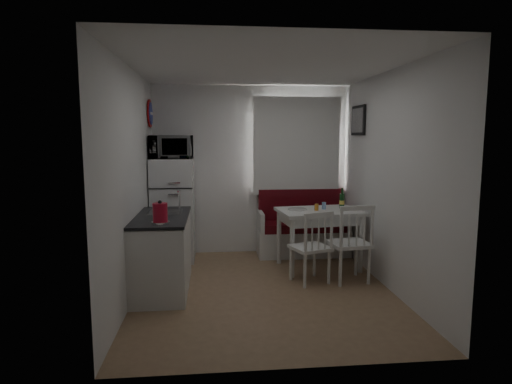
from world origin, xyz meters
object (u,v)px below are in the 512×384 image
Objects in this scene: kettle at (160,213)px; chair_right at (352,235)px; kitchen_counter at (163,252)px; chair_left at (312,240)px; microwave at (171,147)px; wine_bottle at (342,198)px; bench at (302,233)px; fridge at (173,210)px; dining_table at (319,216)px.

chair_right is at bearing 12.17° from kettle.
kitchen_counter is 1.81m from chair_left.
microwave is 2.53m from wine_bottle.
bench is at bearing 4.74° from microwave.
kettle is (0.05, -0.51, 0.57)m from kitchen_counter.
chair_right is at bearing -28.93° from fridge.
dining_table is 0.73m from chair_left.
microwave is at bearing 126.23° from chair_left.
kettle reaches higher than dining_table.
kettle is at bearing -88.99° from microwave.
kitchen_counter is 1.28m from fridge.
microwave is at bearing 89.06° from kitchen_counter.
kettle reaches higher than chair_right.
microwave reaches higher than bench.
kettle is 0.86× the size of wine_bottle.
bench is (1.98, 1.36, -0.12)m from kitchen_counter.
chair_right is (0.50, -0.01, 0.05)m from chair_left.
fridge is (-1.79, 1.26, 0.18)m from chair_left.
kitchen_counter is at bearing 95.56° from kettle.
kettle is at bearing -84.44° from kitchen_counter.
dining_table is 4.74× the size of kettle.
kitchen_counter is at bearing -90.94° from microwave.
chair_left is (1.81, -0.01, 0.11)m from kitchen_counter.
microwave is (-2.29, 1.22, 1.06)m from chair_right.
dining_table is 2.31m from microwave.
chair_left is at bearing -0.42° from kitchen_counter.
wine_bottle is at bearing -54.68° from bench.
kettle reaches higher than wine_bottle.
kitchen_counter is at bearing -145.59° from bench.
wine_bottle is at bearing 17.32° from kitchen_counter.
fridge reaches higher than bench.
kitchen_counter is at bearing 159.81° from chair_left.
kettle is (-1.93, -1.87, 0.69)m from bench.
chair_right is 0.89× the size of microwave.
dining_table is 0.78× the size of fridge.
kettle is (-1.76, -0.50, 0.45)m from chair_left.
chair_left is 0.36× the size of fridge.
microwave is (0.00, -0.05, 0.92)m from fridge.
dining_table is at bearing -16.20° from fridge.
fridge is at bearing 90.00° from microwave.
fridge is (-1.96, -0.11, 0.42)m from bench.
kitchen_counter reaches higher than bench.
microwave is 2.42× the size of kettle.
bench is 2.62× the size of chair_right.
chair_left is 2.20× the size of kettle.
dining_table is at bearing -14.90° from microwave.
kitchen_counter is 2.40m from bench.
fridge is at bearing -176.72° from bench.
dining_table is (0.08, -0.71, 0.40)m from bench.
microwave is at bearing -90.00° from fridge.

